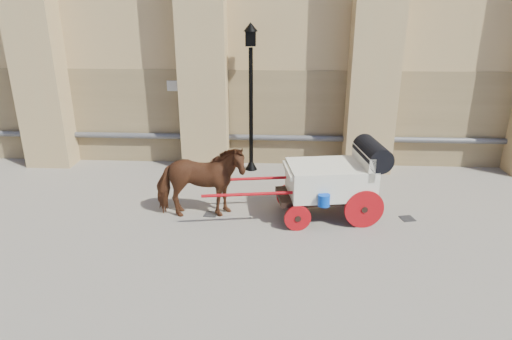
{
  "coord_description": "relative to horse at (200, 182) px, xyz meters",
  "views": [
    {
      "loc": [
        1.29,
        -9.98,
        5.08
      ],
      "look_at": [
        0.75,
        0.13,
        1.23
      ],
      "focal_mm": 32.0,
      "sensor_mm": 36.0,
      "label": 1
    }
  ],
  "objects": [
    {
      "name": "ground",
      "position": [
        0.59,
        -0.04,
        -0.92
      ],
      "size": [
        90.0,
        90.0,
        0.0
      ],
      "primitive_type": "plane",
      "color": "gray",
      "rests_on": "ground"
    },
    {
      "name": "horse",
      "position": [
        0.0,
        0.0,
        0.0
      ],
      "size": [
        2.26,
        1.21,
        1.83
      ],
      "primitive_type": "imported",
      "rotation": [
        0.0,
        0.0,
        1.68
      ],
      "color": "brown",
      "rests_on": "ground"
    },
    {
      "name": "carriage",
      "position": [
        3.26,
        0.21,
        0.11
      ],
      "size": [
        4.47,
        1.8,
        1.9
      ],
      "rotation": [
        0.0,
        0.0,
        0.15
      ],
      "color": "black",
      "rests_on": "ground"
    },
    {
      "name": "street_lamp",
      "position": [
        1.01,
        3.36,
        1.45
      ],
      "size": [
        0.41,
        0.41,
        4.41
      ],
      "color": "black",
      "rests_on": "ground"
    },
    {
      "name": "drain_grate_near",
      "position": [
        0.21,
        0.14,
        -0.91
      ],
      "size": [
        0.36,
        0.36,
        0.01
      ],
      "primitive_type": "cube",
      "rotation": [
        0.0,
        0.0,
        -0.12
      ],
      "color": "black",
      "rests_on": "ground"
    },
    {
      "name": "drain_grate_far",
      "position": [
        5.04,
        0.15,
        -0.91
      ],
      "size": [
        0.39,
        0.39,
        0.01
      ],
      "primitive_type": "cube",
      "rotation": [
        0.0,
        0.0,
        0.24
      ],
      "color": "black",
      "rests_on": "ground"
    }
  ]
}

